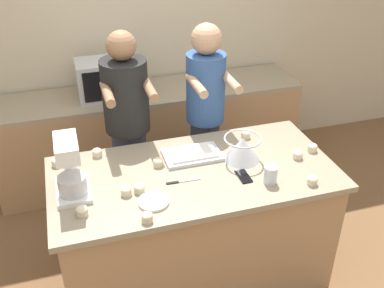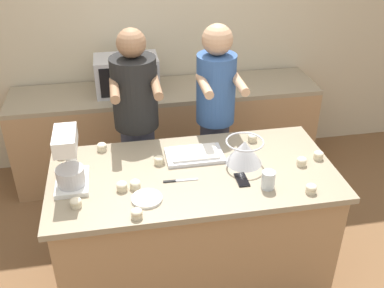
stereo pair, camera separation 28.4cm
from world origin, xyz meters
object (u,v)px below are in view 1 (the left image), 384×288
object	(u,v)px
cupcake_2	(158,162)
cupcake_6	(139,188)
drinking_glass	(271,175)
cupcake_10	(313,148)
baking_tray	(192,154)
microwave_oven	(109,78)
cupcake_3	(126,191)
cupcake_8	(246,134)
cell_phone	(244,176)
cupcake_4	(312,180)
cupcake_0	(56,162)
person_left	(129,134)
stand_mixer	(70,170)
cupcake_9	(82,211)
cupcake_1	(298,154)
mixing_bowl	(242,148)
cupcake_7	(147,217)
small_plate	(154,202)
person_right	(205,121)
cupcake_5	(97,152)
knife	(181,182)

from	to	relation	value
cupcake_2	cupcake_6	distance (m)	0.30
drinking_glass	cupcake_10	bearing A→B (deg)	29.68
baking_tray	cupcake_6	bearing A→B (deg)	-145.69
cupcake_10	microwave_oven	bearing A→B (deg)	130.48
cupcake_3	cupcake_8	distance (m)	1.04
cell_phone	cupcake_4	xyz separation A→B (m)	(0.37, -0.19, 0.02)
baking_tray	drinking_glass	world-z (taller)	drinking_glass
cupcake_0	cupcake_2	world-z (taller)	same
person_left	stand_mixer	size ratio (longest dim) A/B	4.49
cupcake_9	cupcake_1	bearing A→B (deg)	7.04
mixing_bowl	cupcake_8	world-z (taller)	mixing_bowl
cupcake_6	cupcake_7	xyz separation A→B (m)	(-0.01, -0.28, 0.00)
person_left	small_plate	world-z (taller)	person_left
microwave_oven	cell_phone	xyz separation A→B (m)	(0.62, -1.55, -0.13)
mixing_bowl	baking_tray	bearing A→B (deg)	157.36
person_right	cupcake_3	distance (m)	1.08
person_left	cupcake_7	distance (m)	1.05
person_left	mixing_bowl	size ratio (longest dim) A/B	6.64
cupcake_8	cupcake_9	size ratio (longest dim) A/B	1.00
cupcake_3	cupcake_7	xyz separation A→B (m)	(0.07, -0.27, 0.00)
microwave_oven	cupcake_7	world-z (taller)	microwave_oven
stand_mixer	mixing_bowl	distance (m)	1.11
cupcake_6	cupcake_9	bearing A→B (deg)	-161.27
baking_tray	cupcake_5	world-z (taller)	cupcake_5
stand_mixer	small_plate	size ratio (longest dim) A/B	2.04
person_left	cupcake_5	world-z (taller)	person_left
person_left	drinking_glass	world-z (taller)	person_left
knife	small_plate	bearing A→B (deg)	-143.83
cupcake_6	microwave_oven	bearing A→B (deg)	88.37
drinking_glass	cupcake_9	xyz separation A→B (m)	(-1.14, 0.02, -0.03)
cupcake_5	cupcake_6	distance (m)	0.52
cupcake_2	cupcake_8	world-z (taller)	same
cupcake_5	cupcake_6	size ratio (longest dim) A/B	1.00
cupcake_7	baking_tray	bearing A→B (deg)	52.54
cupcake_9	cupcake_5	bearing A→B (deg)	75.81
cell_phone	cupcake_2	world-z (taller)	cupcake_2
mixing_bowl	cupcake_4	size ratio (longest dim) A/B	3.77
knife	cupcake_0	world-z (taller)	cupcake_0
microwave_oven	cupcake_5	world-z (taller)	microwave_oven
cell_phone	cupcake_5	bearing A→B (deg)	148.67
person_left	small_plate	bearing A→B (deg)	-90.65
cupcake_3	person_right	bearing A→B (deg)	45.56
cupcake_5	mixing_bowl	bearing A→B (deg)	-19.37
stand_mixer	baking_tray	xyz separation A→B (m)	(0.80, 0.18, -0.15)
mixing_bowl	cupcake_4	xyz separation A→B (m)	(0.31, -0.39, -0.06)
baking_tray	cell_phone	size ratio (longest dim) A/B	2.68
cupcake_7	cupcake_0	bearing A→B (deg)	122.17
stand_mixer	cupcake_9	size ratio (longest dim) A/B	5.59
mixing_bowl	cupcake_6	bearing A→B (deg)	-167.74
knife	cupcake_0	xyz separation A→B (m)	(-0.73, 0.42, 0.03)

